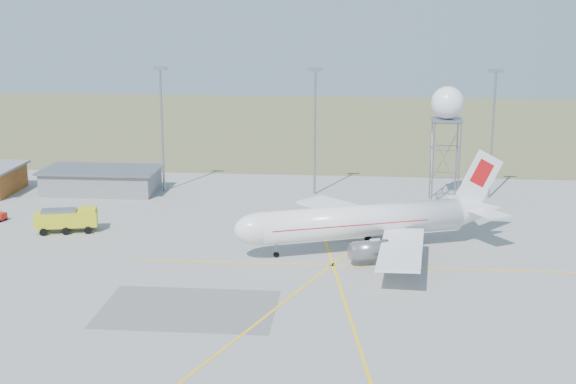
{
  "coord_description": "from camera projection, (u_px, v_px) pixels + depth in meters",
  "views": [
    {
      "loc": [
        -2.77,
        -61.08,
        31.11
      ],
      "look_at": [
        -11.98,
        40.0,
        6.53
      ],
      "focal_mm": 50.0,
      "sensor_mm": 36.0,
      "label": 1
    }
  ],
  "objects": [
    {
      "name": "radar_tower",
      "position": [
        446.0,
        138.0,
        123.49
      ],
      "size": [
        5.0,
        5.0,
        18.11
      ],
      "color": "gray",
      "rests_on": "ground"
    },
    {
      "name": "grass_strip",
      "position": [
        371.0,
        125.0,
        201.7
      ],
      "size": [
        400.0,
        120.0,
        0.03
      ],
      "primitive_type": "cube",
      "color": "#626F3D",
      "rests_on": "ground"
    },
    {
      "name": "mast_b",
      "position": [
        315.0,
        121.0,
        128.12
      ],
      "size": [
        2.2,
        0.5,
        20.5
      ],
      "color": "gray",
      "rests_on": "ground"
    },
    {
      "name": "airliner_main",
      "position": [
        366.0,
        221.0,
        100.98
      ],
      "size": [
        34.74,
        32.65,
        12.19
      ],
      "rotation": [
        0.0,
        0.0,
        3.5
      ],
      "color": "white",
      "rests_on": "ground"
    },
    {
      "name": "mast_a",
      "position": [
        162.0,
        119.0,
        130.32
      ],
      "size": [
        2.2,
        0.5,
        20.5
      ],
      "color": "gray",
      "rests_on": "ground"
    },
    {
      "name": "fire_truck",
      "position": [
        68.0,
        221.0,
        109.34
      ],
      "size": [
        8.67,
        4.9,
        3.3
      ],
      "rotation": [
        0.0,
        0.0,
        0.25
      ],
      "color": "#C1C517",
      "rests_on": "ground"
    },
    {
      "name": "mast_c",
      "position": [
        493.0,
        123.0,
        125.65
      ],
      "size": [
        2.2,
        0.5,
        20.5
      ],
      "color": "gray",
      "rests_on": "ground"
    },
    {
      "name": "building_grey",
      "position": [
        101.0,
        180.0,
        131.64
      ],
      "size": [
        19.0,
        10.0,
        3.9
      ],
      "color": "slate",
      "rests_on": "ground"
    }
  ]
}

